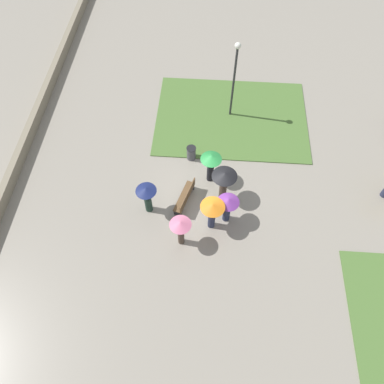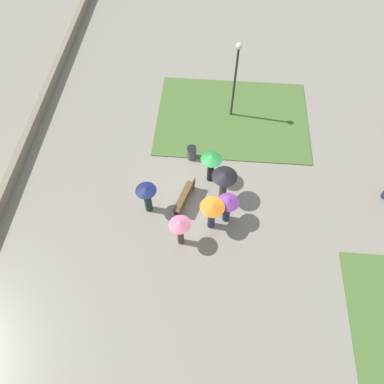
{
  "view_description": "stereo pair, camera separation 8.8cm",
  "coord_description": "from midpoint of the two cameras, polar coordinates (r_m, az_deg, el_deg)",
  "views": [
    {
      "loc": [
        10.12,
        -0.01,
        15.65
      ],
      "look_at": [
        0.41,
        -0.68,
        0.78
      ],
      "focal_mm": 35.0,
      "sensor_mm": 36.0,
      "label": 1
    },
    {
      "loc": [
        10.12,
        0.08,
        15.65
      ],
      "look_at": [
        0.41,
        -0.68,
        0.78
      ],
      "focal_mm": 35.0,
      "sensor_mm": 36.0,
      "label": 2
    }
  ],
  "objects": [
    {
      "name": "ground_plane",
      "position": [
        18.64,
        2.31,
        -0.4
      ],
      "size": [
        90.0,
        90.0,
        0.0
      ],
      "primitive_type": "plane",
      "color": "gray"
    },
    {
      "name": "lawn_patch_near",
      "position": [
        22.02,
        6.26,
        11.19
      ],
      "size": [
        6.23,
        8.57,
        0.06
      ],
      "color": "#4C7033",
      "rests_on": "ground_plane"
    },
    {
      "name": "parapet_wall",
      "position": [
        20.83,
        -25.77,
        1.94
      ],
      "size": [
        45.0,
        0.35,
        0.7
      ],
      "color": "gray",
      "rests_on": "ground_plane"
    },
    {
      "name": "park_bench",
      "position": [
        18.0,
        -0.85,
        -0.69
      ],
      "size": [
        1.9,
        0.96,
        0.9
      ],
      "rotation": [
        0.0,
        0.0,
        -0.3
      ],
      "color": "brown",
      "rests_on": "ground_plane"
    },
    {
      "name": "lamp_post",
      "position": [
        20.2,
        6.82,
        17.63
      ],
      "size": [
        0.32,
        0.32,
        4.72
      ],
      "color": "#2D2D30",
      "rests_on": "ground_plane"
    },
    {
      "name": "trash_bin",
      "position": [
        19.67,
        0.09,
        5.97
      ],
      "size": [
        0.51,
        0.51,
        0.8
      ],
      "color": "#4C4C51",
      "rests_on": "ground_plane"
    },
    {
      "name": "crowd_person_orange",
      "position": [
        16.57,
        3.23,
        -2.84
      ],
      "size": [
        1.11,
        1.11,
        1.88
      ],
      "rotation": [
        0.0,
        0.0,
        4.44
      ],
      "color": "#282D47",
      "rests_on": "ground_plane"
    },
    {
      "name": "crowd_person_navy",
      "position": [
        17.28,
        -6.74,
        -0.52
      ],
      "size": [
        0.96,
        0.96,
        1.81
      ],
      "rotation": [
        0.0,
        0.0,
        3.85
      ],
      "color": "#1E3328",
      "rests_on": "ground_plane"
    },
    {
      "name": "crowd_person_pink",
      "position": [
        16.14,
        -1.66,
        -5.42
      ],
      "size": [
        0.96,
        0.96,
        1.87
      ],
      "rotation": [
        0.0,
        0.0,
        4.35
      ],
      "color": "#47382D",
      "rests_on": "ground_plane"
    },
    {
      "name": "crowd_person_purple",
      "position": [
        16.9,
        5.6,
        -1.99
      ],
      "size": [
        1.01,
        1.01,
        1.74
      ],
      "rotation": [
        0.0,
        0.0,
        4.63
      ],
      "color": "#282D47",
      "rests_on": "ground_plane"
    },
    {
      "name": "crowd_person_black",
      "position": [
        17.42,
        5.07,
        1.86
      ],
      "size": [
        1.19,
        1.19,
        1.97
      ],
      "rotation": [
        0.0,
        0.0,
        3.2
      ],
      "color": "#47382D",
      "rests_on": "ground_plane"
    },
    {
      "name": "crowd_person_green",
      "position": [
        18.06,
        3.08,
        4.58
      ],
      "size": [
        1.03,
        1.03,
        1.9
      ],
      "rotation": [
        0.0,
        0.0,
        0.9
      ],
      "color": "black",
      "rests_on": "ground_plane"
    }
  ]
}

